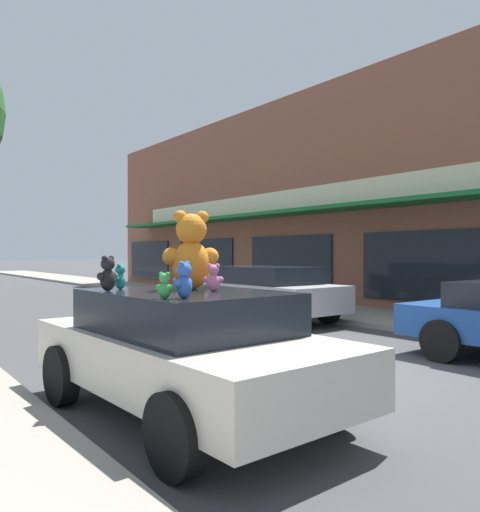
{
  "coord_description": "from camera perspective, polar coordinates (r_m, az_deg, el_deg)",
  "views": [
    {
      "loc": [
        -5.55,
        -5.18,
        1.76
      ],
      "look_at": [
        -0.52,
        1.4,
        1.72
      ],
      "focal_mm": 35.0,
      "sensor_mm": 36.0,
      "label": 1
    }
  ],
  "objects": [
    {
      "name": "teddy_bear_green",
      "position": [
        4.5,
        -8.62,
        -3.39
      ],
      "size": [
        0.15,
        0.18,
        0.24
      ],
      "rotation": [
        0.0,
        0.0,
        2.14
      ],
      "color": "green",
      "rests_on": "plush_art_car"
    },
    {
      "name": "teddy_bear_giant",
      "position": [
        5.63,
        -5.6,
        0.51
      ],
      "size": [
        0.67,
        0.49,
        0.89
      ],
      "rotation": [
        0.0,
        0.0,
        2.77
      ],
      "color": "orange",
      "rests_on": "plush_art_car"
    },
    {
      "name": "teddy_bear_blue",
      "position": [
        4.53,
        -6.41,
        -2.78
      ],
      "size": [
        0.25,
        0.2,
        0.34
      ],
      "rotation": [
        0.0,
        0.0,
        3.62
      ],
      "color": "blue",
      "rests_on": "plush_art_car"
    },
    {
      "name": "teddy_bear_white",
      "position": [
        5.97,
        -3.45,
        -2.6
      ],
      "size": [
        0.13,
        0.16,
        0.22
      ],
      "rotation": [
        0.0,
        0.0,
        2.14
      ],
      "color": "white",
      "rests_on": "plush_art_car"
    },
    {
      "name": "teddy_bear_black",
      "position": [
        5.58,
        -14.89,
        -1.99
      ],
      "size": [
        0.29,
        0.23,
        0.38
      ],
      "rotation": [
        0.0,
        0.0,
        3.62
      ],
      "color": "black",
      "rests_on": "plush_art_car"
    },
    {
      "name": "storefront_row",
      "position": [
        22.55,
        24.42,
        5.4
      ],
      "size": [
        15.94,
        33.14,
        7.56
      ],
      "color": "brown",
      "rests_on": "ground_plane"
    },
    {
      "name": "plush_art_car",
      "position": [
        5.52,
        -6.3,
        -10.33
      ],
      "size": [
        2.12,
        4.06,
        1.35
      ],
      "rotation": [
        0.0,
        0.0,
        0.04
      ],
      "color": "beige",
      "rests_on": "ground_plane"
    },
    {
      "name": "teddy_bear_teal",
      "position": [
        5.83,
        -13.52,
        -2.33
      ],
      "size": [
        0.2,
        0.19,
        0.29
      ],
      "rotation": [
        0.0,
        0.0,
        3.88
      ],
      "color": "teal",
      "rests_on": "plush_art_car"
    },
    {
      "name": "teddy_bear_cream",
      "position": [
        5.92,
        -6.96,
        -2.56
      ],
      "size": [
        0.18,
        0.12,
        0.23
      ],
      "rotation": [
        0.0,
        0.0,
        3.36
      ],
      "color": "beige",
      "rests_on": "plush_art_car"
    },
    {
      "name": "ground_plane",
      "position": [
        7.79,
        9.54,
        -12.75
      ],
      "size": [
        260.0,
        260.0,
        0.0
      ],
      "primitive_type": "plane",
      "color": "#424244"
    },
    {
      "name": "parked_car_far_center",
      "position": [
        13.01,
        2.66,
        -3.96
      ],
      "size": [
        2.1,
        4.47,
        1.42
      ],
      "color": "#B7B7BC",
      "rests_on": "ground_plane"
    },
    {
      "name": "teddy_bear_pink",
      "position": [
        5.35,
        -3.05,
        -2.51
      ],
      "size": [
        0.21,
        0.19,
        0.3
      ],
      "rotation": [
        0.0,
        0.0,
        2.49
      ],
      "color": "pink",
      "rests_on": "plush_art_car"
    }
  ]
}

